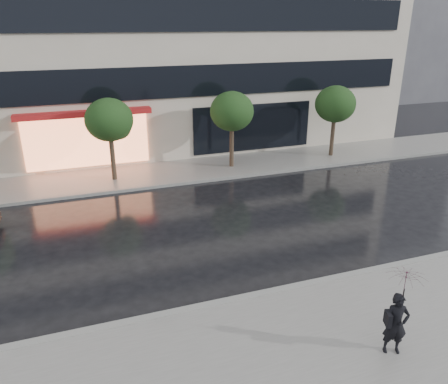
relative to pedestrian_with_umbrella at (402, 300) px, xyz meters
name	(u,v)px	position (x,y,z in m)	size (l,w,h in m)	color
ground	(254,277)	(-1.72, 4.11, -1.52)	(120.00, 120.00, 0.00)	black
sidewalk_near	(308,346)	(-1.72, 0.86, -1.46)	(60.00, 4.50, 0.12)	slate
sidewalk_far	(175,172)	(-1.72, 14.36, -1.46)	(60.00, 3.50, 0.12)	slate
curb_near	(268,293)	(-1.72, 3.11, -1.45)	(60.00, 0.25, 0.14)	gray
curb_far	(183,183)	(-1.72, 12.61, -1.45)	(60.00, 0.25, 0.14)	gray
bg_building_right	(387,12)	(24.28, 32.11, 6.48)	(12.00, 12.00, 16.00)	#4C4C54
tree_mid_west	(111,121)	(-4.66, 14.14, 1.40)	(2.20, 2.20, 3.99)	#33261C
tree_mid_east	(233,113)	(1.34, 14.14, 1.40)	(2.20, 2.20, 3.99)	#33261C
tree_far_east	(336,105)	(7.34, 14.14, 1.40)	(2.20, 2.20, 3.99)	#33261C
pedestrian_with_umbrella	(402,300)	(0.00, 0.00, 0.00)	(1.10, 1.11, 2.15)	black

